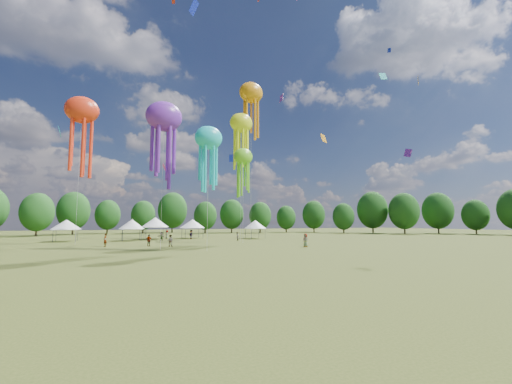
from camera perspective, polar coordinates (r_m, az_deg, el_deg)
name	(u,v)px	position (r m, az deg, el deg)	size (l,w,h in m)	color
ground	(435,296)	(17.59, 29.07, -15.74)	(300.00, 300.00, 0.00)	#384416
spectator_near	(170,241)	(46.51, -14.94, -8.34)	(0.81, 0.63, 1.66)	gray
spectators_far	(191,237)	(58.58, -11.47, -7.74)	(26.13, 31.63, 1.83)	gray
festival_tents	(162,224)	(67.26, -16.24, -5.40)	(39.76, 11.69, 4.43)	#47474C
show_kites	(196,126)	(55.52, -10.59, 11.37)	(35.15, 24.60, 32.16)	purple
small_kites	(200,61)	(59.48, -9.85, 21.84)	(80.74, 60.03, 45.87)	purple
treeline	(161,208)	(73.73, -16.46, -2.71)	(201.57, 95.24, 13.43)	#38281C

